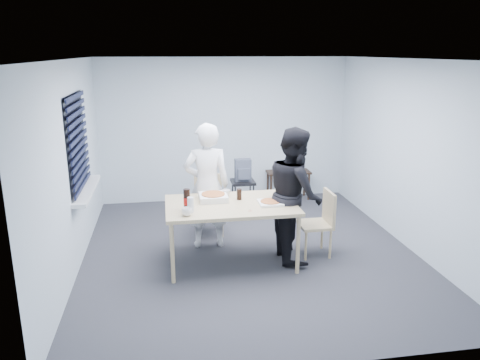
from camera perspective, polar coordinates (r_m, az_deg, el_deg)
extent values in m
plane|color=#313036|center=(6.58, 1.15, -8.75)|extent=(5.00, 5.00, 0.00)
plane|color=white|center=(6.00, 1.29, 14.53)|extent=(5.00, 5.00, 0.00)
plane|color=silver|center=(8.58, -1.86, 6.09)|extent=(4.50, 0.00, 4.50)
plane|color=silver|center=(3.84, 8.12, -6.08)|extent=(4.50, 0.00, 4.50)
plane|color=silver|center=(6.17, -19.81, 1.43)|extent=(0.00, 5.00, 5.00)
plane|color=silver|center=(6.93, 19.86, 2.90)|extent=(0.00, 5.00, 5.00)
plane|color=black|center=(6.50, -19.28, 4.42)|extent=(0.00, 1.30, 1.30)
cube|color=black|center=(6.49, -19.02, 4.44)|extent=(0.04, 1.30, 1.25)
cube|color=silver|center=(6.64, -18.14, -1.18)|extent=(0.18, 1.42, 0.05)
cube|color=#CDB483|center=(6.00, -1.12, -3.10)|extent=(1.66, 1.05, 0.04)
cylinder|color=#CDB483|center=(5.66, -8.24, -8.85)|extent=(0.05, 0.05, 0.76)
cylinder|color=#CDB483|center=(6.52, -8.45, -5.50)|extent=(0.05, 0.05, 0.76)
cylinder|color=#CDB483|center=(5.88, 7.09, -7.86)|extent=(0.05, 0.05, 0.76)
cylinder|color=#CDB483|center=(6.71, 4.86, -4.77)|extent=(0.05, 0.05, 0.76)
cube|color=#CDB483|center=(7.07, -3.74, -3.28)|extent=(0.42, 0.42, 0.04)
cube|color=#CDB483|center=(7.18, -3.93, -0.98)|extent=(0.42, 0.04, 0.44)
cylinder|color=#CDB483|center=(6.97, -4.97, -5.54)|extent=(0.03, 0.03, 0.41)
cylinder|color=#CDB483|center=(7.29, -5.18, -4.59)|extent=(0.03, 0.03, 0.41)
cylinder|color=#CDB483|center=(7.00, -2.18, -5.40)|extent=(0.03, 0.03, 0.41)
cylinder|color=#CDB483|center=(7.32, -2.52, -4.46)|extent=(0.03, 0.03, 0.41)
cube|color=#CDB483|center=(6.43, 9.11, -5.40)|extent=(0.42, 0.42, 0.04)
cube|color=#CDB483|center=(6.41, 10.81, -3.27)|extent=(0.04, 0.42, 0.44)
cylinder|color=#CDB483|center=(6.31, 8.03, -7.96)|extent=(0.03, 0.03, 0.41)
cylinder|color=#CDB483|center=(6.61, 7.15, -6.82)|extent=(0.03, 0.03, 0.41)
cylinder|color=#CDB483|center=(6.42, 10.95, -7.70)|extent=(0.03, 0.03, 0.41)
cylinder|color=#CDB483|center=(6.71, 9.96, -6.59)|extent=(0.03, 0.03, 0.41)
imported|color=white|center=(6.52, -4.05, -0.72)|extent=(0.65, 0.42, 1.77)
imported|color=black|center=(6.17, 6.68, -1.72)|extent=(0.47, 0.86, 1.77)
cube|color=#362417|center=(8.76, 5.93, 0.97)|extent=(0.80, 0.36, 0.04)
cylinder|color=#362417|center=(8.62, 3.80, -1.07)|extent=(0.04, 0.04, 0.50)
cylinder|color=#362417|center=(8.88, 3.40, -0.57)|extent=(0.04, 0.04, 0.50)
cylinder|color=#362417|center=(8.80, 8.38, -0.85)|extent=(0.04, 0.04, 0.50)
cylinder|color=#362417|center=(9.06, 7.86, -0.36)|extent=(0.04, 0.04, 0.50)
cube|color=black|center=(8.02, 0.35, -0.24)|extent=(0.40, 0.40, 0.04)
cylinder|color=black|center=(7.93, -0.58, -2.50)|extent=(0.04, 0.04, 0.50)
cylinder|color=black|center=(8.22, -0.92, -1.83)|extent=(0.04, 0.04, 0.50)
cylinder|color=black|center=(7.98, 1.66, -2.39)|extent=(0.04, 0.04, 0.50)
cylinder|color=black|center=(8.27, 1.24, -1.73)|extent=(0.04, 0.04, 0.50)
cube|color=#595C68|center=(7.97, 0.36, 1.23)|extent=(0.27, 0.15, 0.38)
cube|color=#595C68|center=(7.88, 0.48, 0.74)|extent=(0.20, 0.05, 0.18)
cube|color=white|center=(6.14, -3.28, -2.28)|extent=(0.36, 0.36, 0.04)
cube|color=white|center=(6.13, -3.29, -1.94)|extent=(0.36, 0.36, 0.04)
cylinder|color=#CC7F38|center=(6.13, -3.29, -1.71)|extent=(0.31, 0.31, 0.01)
cube|color=white|center=(5.99, 3.72, -2.79)|extent=(0.30, 0.30, 0.03)
cylinder|color=#CC7F38|center=(5.98, 3.72, -2.60)|extent=(0.25, 0.25, 0.01)
imported|color=white|center=(5.59, -6.50, -3.87)|extent=(0.17, 0.17, 0.10)
imported|color=white|center=(6.27, -1.64, -1.62)|extent=(0.10, 0.10, 0.09)
cylinder|color=black|center=(6.14, -0.10, -1.75)|extent=(0.08, 0.08, 0.14)
cylinder|color=black|center=(5.76, -6.50, -2.39)|extent=(0.08, 0.08, 0.27)
cylinder|color=red|center=(5.76, -6.49, -2.56)|extent=(0.08, 0.08, 0.09)
cylinder|color=silver|center=(5.69, -6.05, -3.03)|extent=(0.10, 0.10, 0.19)
torus|color=red|center=(5.74, 1.23, -3.76)|extent=(0.05, 0.05, 0.00)
cube|color=white|center=(8.71, 4.99, 1.05)|extent=(0.29, 0.34, 0.00)
cube|color=black|center=(8.85, 7.24, 1.41)|extent=(0.16, 0.11, 0.07)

